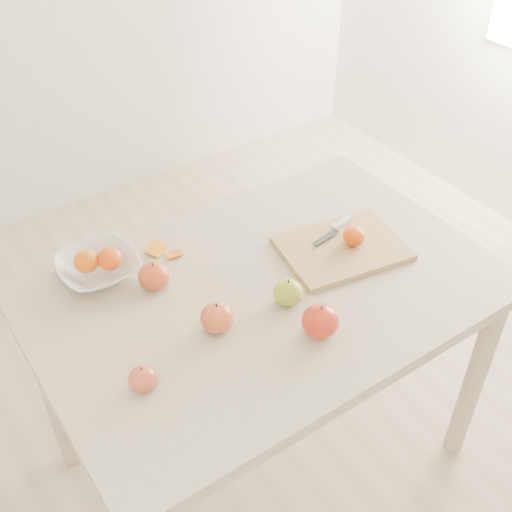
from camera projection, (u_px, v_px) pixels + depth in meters
ground at (264, 452)px, 2.15m from camera, size 3.50×3.50×0.00m
table at (266, 314)px, 1.74m from camera, size 1.20×0.80×0.75m
cutting_board at (342, 248)px, 1.78m from camera, size 0.37×0.30×0.02m
board_tangerine at (354, 236)px, 1.77m from camera, size 0.06×0.06×0.05m
fruit_bowl at (99, 268)px, 1.69m from camera, size 0.21×0.21×0.05m
bowl_tangerine_near at (86, 261)px, 1.67m from camera, size 0.07×0.07×0.06m
bowl_tangerine_far at (110, 259)px, 1.68m from camera, size 0.07×0.07×0.06m
orange_peel_a at (156, 250)px, 1.79m from camera, size 0.07×0.07×0.01m
orange_peel_b at (174, 255)px, 1.77m from camera, size 0.05×0.04×0.01m
paring_knife at (339, 225)px, 1.84m from camera, size 0.17×0.06×0.01m
apple_green at (288, 292)px, 1.61m from camera, size 0.08×0.08×0.07m
apple_red_d at (143, 379)px, 1.40m from camera, size 0.07×0.07×0.06m
apple_red_a at (154, 276)px, 1.65m from camera, size 0.08×0.08×0.07m
apple_red_b at (217, 318)px, 1.53m from camera, size 0.08×0.08×0.07m
apple_red_c at (320, 321)px, 1.52m from camera, size 0.09×0.09×0.08m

